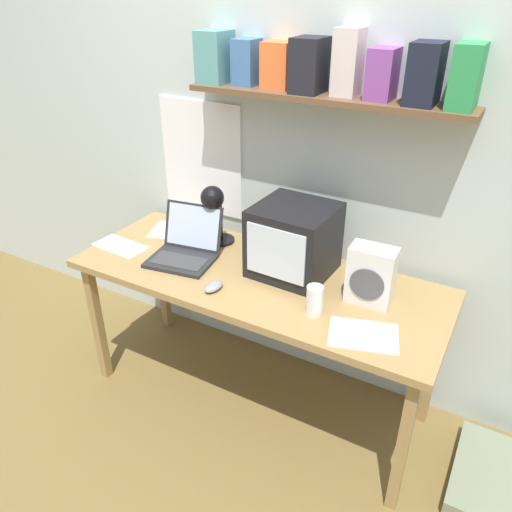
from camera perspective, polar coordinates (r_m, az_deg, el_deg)
ground_plane at (r=2.75m, az=0.00°, el=-15.59°), size 12.00×12.00×0.00m
back_wall at (r=2.40m, az=4.99°, el=13.91°), size 5.60×0.24×2.60m
corner_desk at (r=2.32m, az=0.00°, el=-3.54°), size 1.73×0.66×0.75m
crt_monitor at (r=2.25m, az=4.34°, el=1.82°), size 0.35×0.35×0.32m
laptop at (r=2.43m, az=-7.97°, el=1.19°), size 0.34×0.34×0.23m
desk_lamp at (r=2.45m, az=-4.82°, el=5.85°), size 0.13×0.19×0.33m
juice_glass at (r=2.02m, az=6.69°, el=-5.19°), size 0.07×0.07×0.13m
space_heater at (r=2.10m, az=13.00°, el=-2.17°), size 0.19×0.12×0.25m
computer_mouse at (r=2.18m, az=-4.87°, el=-3.49°), size 0.07×0.11×0.03m
loose_paper_near_laptop at (r=2.62m, az=-15.24°, el=1.11°), size 0.28×0.16×0.00m
printed_handout at (r=2.73m, az=-9.49°, el=2.90°), size 0.28×0.26×0.00m
loose_paper_near_monitor at (r=1.97m, az=12.17°, el=-8.81°), size 0.30×0.26×0.00m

